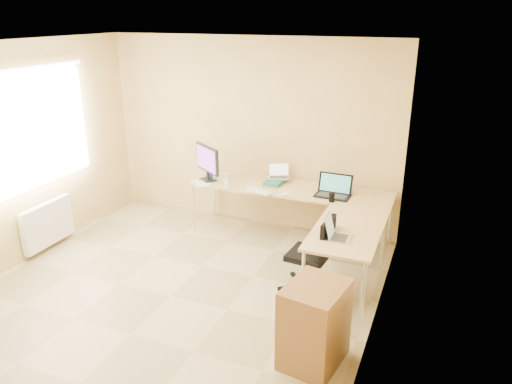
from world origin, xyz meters
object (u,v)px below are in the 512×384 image
at_px(desk_fan, 215,167).
at_px(desk_main, 289,213).
at_px(water_bottle, 210,169).
at_px(desk_return, 346,259).
at_px(mug, 227,184).
at_px(laptop_center, 279,171).
at_px(laptop_return, 339,230).
at_px(laptop_black, 333,186).
at_px(keyboard, 259,191).
at_px(monitor, 207,163).
at_px(cabinet, 314,326).
at_px(office_chair, 309,249).

bearing_deg(desk_fan, desk_main, -23.49).
bearing_deg(water_bottle, desk_main, 3.11).
distance_m(desk_return, mug, 1.92).
bearing_deg(laptop_center, laptop_return, -76.07).
xyz_separation_m(mug, desk_fan, (-0.36, 0.37, 0.09)).
xyz_separation_m(desk_main, laptop_return, (0.93, -1.27, 0.46)).
height_order(laptop_black, mug, laptop_black).
distance_m(desk_return, desk_fan, 2.41).
height_order(laptop_center, water_bottle, water_bottle).
xyz_separation_m(keyboard, mug, (-0.46, 0.00, 0.03)).
distance_m(keyboard, desk_fan, 0.90).
relative_size(laptop_black, laptop_return, 1.45).
relative_size(monitor, laptop_center, 1.95).
bearing_deg(mug, cabinet, -48.52).
distance_m(laptop_black, keyboard, 0.93).
bearing_deg(keyboard, desk_main, 66.19).
xyz_separation_m(monitor, mug, (0.36, -0.16, -0.20)).
height_order(desk_return, monitor, monitor).
distance_m(keyboard, laptop_return, 1.59).
bearing_deg(monitor, water_bottle, 124.77).
xyz_separation_m(monitor, laptop_center, (0.91, 0.31, -0.10)).
xyz_separation_m(water_bottle, cabinet, (2.11, -2.22, -0.51)).
xyz_separation_m(mug, laptop_return, (1.70, -0.98, 0.06)).
bearing_deg(desk_fan, laptop_center, -13.88).
relative_size(desk_main, keyboard, 6.92).
relative_size(monitor, water_bottle, 2.02).
bearing_deg(desk_main, keyboard, -136.47).
height_order(water_bottle, cabinet, water_bottle).
relative_size(laptop_center, desk_fan, 1.11).
distance_m(desk_return, laptop_black, 1.09).
bearing_deg(laptop_return, water_bottle, 57.79).
distance_m(desk_return, laptop_center, 1.74).
distance_m(desk_main, keyboard, 0.57).
xyz_separation_m(desk_return, water_bottle, (-2.10, 0.94, 0.51)).
bearing_deg(monitor, keyboard, 23.85).
height_order(laptop_black, keyboard, laptop_black).
distance_m(desk_main, cabinet, 2.48).
bearing_deg(laptop_return, desk_main, 34.54).
xyz_separation_m(laptop_black, laptop_return, (0.34, -1.16, -0.04)).
height_order(desk_main, monitor, monitor).
bearing_deg(desk_fan, monitor, -109.77).
xyz_separation_m(monitor, laptop_black, (1.72, 0.03, -0.11)).
relative_size(laptop_black, desk_fan, 1.63).
xyz_separation_m(desk_main, office_chair, (0.60, -1.17, 0.14)).
xyz_separation_m(monitor, cabinet, (2.11, -2.14, -0.61)).
height_order(desk_fan, laptop_return, desk_fan).
distance_m(desk_main, desk_fan, 1.23).
distance_m(laptop_return, office_chair, 0.48).
xyz_separation_m(laptop_center, laptop_return, (1.15, -1.44, -0.05)).
relative_size(desk_main, mug, 29.63).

